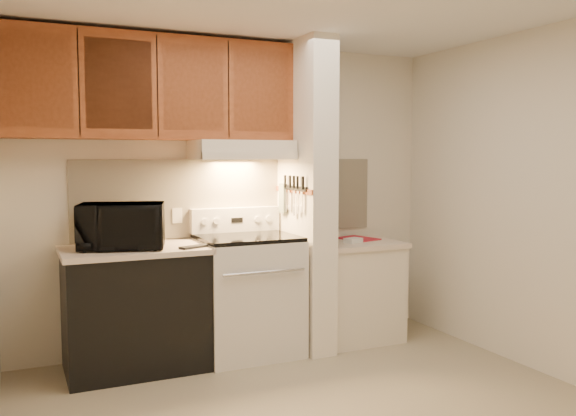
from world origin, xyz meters
TOP-DOWN VIEW (x-y plane):
  - floor at (0.00, 0.00)m, footprint 3.60×3.60m
  - ceiling at (0.00, 0.00)m, footprint 3.60×3.60m
  - wall_back at (0.00, 1.50)m, footprint 3.60×2.50m
  - wall_right at (1.80, 0.00)m, footprint 0.02×3.00m
  - backsplash at (0.00, 1.49)m, footprint 2.60×0.02m
  - range_body at (0.00, 1.16)m, footprint 0.76×0.65m
  - oven_window at (0.00, 0.84)m, footprint 0.50×0.01m
  - oven_handle at (0.00, 0.80)m, footprint 0.65×0.02m
  - cooktop at (0.00, 1.16)m, footprint 0.74×0.64m
  - range_backguard at (0.00, 1.44)m, footprint 0.76×0.08m
  - range_display at (0.00, 1.40)m, footprint 0.10×0.01m
  - range_knob_left_outer at (-0.28, 1.40)m, footprint 0.05×0.02m
  - range_knob_left_inner at (-0.18, 1.40)m, footprint 0.05×0.02m
  - range_knob_right_inner at (0.18, 1.40)m, footprint 0.05×0.02m
  - range_knob_right_outer at (0.28, 1.40)m, footprint 0.05×0.02m
  - dishwasher_front at (-0.88, 1.17)m, footprint 1.00×0.63m
  - left_countertop at (-0.88, 1.17)m, footprint 1.04×0.67m
  - spoon_rest at (-0.48, 0.97)m, footprint 0.25×0.16m
  - teal_jar at (-0.83, 1.39)m, footprint 0.11×0.11m
  - outlet at (-0.48, 1.48)m, footprint 0.08×0.01m
  - microwave at (-0.97, 1.15)m, footprint 0.68×0.54m
  - partition_pillar at (0.51, 1.15)m, footprint 0.22×0.70m
  - pillar_trim at (0.39, 1.15)m, footprint 0.01×0.70m
  - knife_strip at (0.39, 1.10)m, footprint 0.02×0.42m
  - knife_blade_a at (0.38, 0.95)m, footprint 0.01×0.03m
  - knife_handle_a at (0.38, 0.93)m, footprint 0.02×0.02m
  - knife_blade_b at (0.38, 1.02)m, footprint 0.01×0.04m
  - knife_handle_b at (0.38, 1.03)m, footprint 0.02×0.02m
  - knife_blade_c at (0.38, 1.09)m, footprint 0.01×0.04m
  - knife_handle_c at (0.38, 1.09)m, footprint 0.02×0.02m
  - knife_blade_d at (0.38, 1.19)m, footprint 0.01×0.04m
  - knife_handle_d at (0.38, 1.17)m, footprint 0.02×0.02m
  - knife_blade_e at (0.38, 1.25)m, footprint 0.01×0.04m
  - knife_handle_e at (0.38, 1.27)m, footprint 0.02×0.02m
  - oven_mitt at (0.38, 1.32)m, footprint 0.03×0.10m
  - right_cab_base at (0.97, 1.15)m, footprint 0.70×0.60m
  - right_countertop at (0.97, 1.15)m, footprint 0.74×0.64m
  - red_folder at (1.07, 1.25)m, footprint 0.32×0.38m
  - white_box at (0.92, 1.08)m, footprint 0.17×0.14m
  - range_hood at (0.00, 1.28)m, footprint 0.78×0.44m
  - hood_lip at (0.00, 1.07)m, footprint 0.78×0.04m
  - upper_cabinets at (-0.69, 1.32)m, footprint 2.18×0.33m
  - cab_door_a at (-1.51, 1.17)m, footprint 0.46×0.01m
  - cab_gap_a at (-1.23, 1.16)m, footprint 0.01×0.01m
  - cab_door_b at (-0.96, 1.17)m, footprint 0.46×0.01m
  - cab_gap_b at (-0.69, 1.16)m, footprint 0.01×0.01m
  - cab_door_c at (-0.42, 1.17)m, footprint 0.46×0.01m
  - cab_gap_c at (-0.14, 1.16)m, footprint 0.01×0.01m
  - cab_door_d at (0.13, 1.17)m, footprint 0.46×0.01m

SIDE VIEW (x-z plane):
  - floor at x=0.00m, z-range 0.00..0.00m
  - right_cab_base at x=0.97m, z-range 0.00..0.81m
  - dishwasher_front at x=-0.88m, z-range 0.00..0.87m
  - range_body at x=0.00m, z-range 0.00..0.92m
  - oven_window at x=0.00m, z-range 0.35..0.65m
  - oven_handle at x=0.00m, z-range 0.71..0.73m
  - right_countertop at x=0.97m, z-range 0.81..0.85m
  - red_folder at x=1.07m, z-range 0.85..0.86m
  - white_box at x=0.92m, z-range 0.85..0.89m
  - left_countertop at x=-0.88m, z-range 0.87..0.91m
  - spoon_rest at x=-0.48m, z-range 0.91..0.93m
  - cooktop at x=0.00m, z-range 0.92..0.95m
  - teal_jar at x=-0.83m, z-range 0.91..1.01m
  - range_backguard at x=0.00m, z-range 0.95..1.15m
  - range_display at x=0.00m, z-range 1.03..1.07m
  - range_knob_left_outer at x=-0.28m, z-range 1.03..1.07m
  - range_knob_left_inner at x=-0.18m, z-range 1.03..1.07m
  - range_knob_right_inner at x=0.18m, z-range 1.03..1.07m
  - range_knob_right_outer at x=0.28m, z-range 1.03..1.07m
  - microwave at x=-0.97m, z-range 0.91..1.24m
  - outlet at x=-0.48m, z-range 1.04..1.16m
  - knife_blade_c at x=0.38m, z-range 1.10..1.30m
  - knife_blade_b at x=0.38m, z-range 1.12..1.30m
  - knife_blade_e at x=0.38m, z-range 1.12..1.30m
  - knife_blade_a at x=0.38m, z-range 1.14..1.30m
  - knife_blade_d at x=0.38m, z-range 1.14..1.30m
  - oven_mitt at x=0.38m, z-range 1.10..1.35m
  - backsplash at x=0.00m, z-range 0.92..1.55m
  - wall_back at x=0.00m, z-range 1.24..1.26m
  - wall_right at x=1.80m, z-range 0.00..2.50m
  - partition_pillar at x=0.51m, z-range 0.00..2.50m
  - pillar_trim at x=0.39m, z-range 1.28..1.32m
  - knife_strip at x=0.39m, z-range 1.30..1.34m
  - knife_handle_a at x=0.38m, z-range 1.32..1.42m
  - knife_handle_b at x=0.38m, z-range 1.32..1.42m
  - knife_handle_c at x=0.38m, z-range 1.32..1.42m
  - knife_handle_d at x=0.38m, z-range 1.32..1.42m
  - knife_handle_e at x=0.38m, z-range 1.32..1.42m
  - hood_lip at x=0.00m, z-range 1.55..1.61m
  - range_hood at x=0.00m, z-range 1.55..1.70m
  - upper_cabinets at x=-0.69m, z-range 1.70..2.47m
  - cab_door_a at x=-1.51m, z-range 1.77..2.40m
  - cab_gap_a at x=-1.23m, z-range 1.72..2.45m
  - cab_door_b at x=-0.96m, z-range 1.77..2.40m
  - cab_gap_b at x=-0.69m, z-range 1.72..2.45m
  - cab_door_c at x=-0.42m, z-range 1.77..2.40m
  - cab_gap_c at x=-0.14m, z-range 1.72..2.45m
  - cab_door_d at x=0.13m, z-range 1.77..2.40m
  - ceiling at x=0.00m, z-range 2.50..2.50m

